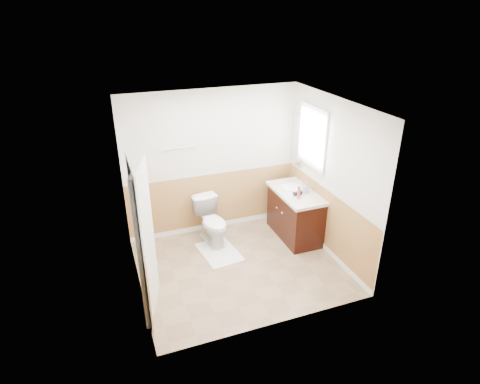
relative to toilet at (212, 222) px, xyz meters
name	(u,v)px	position (x,y,z in m)	size (l,w,h in m)	color
floor	(240,266)	(0.18, -0.83, -0.39)	(3.00, 3.00, 0.00)	#8C7051
ceiling	(240,106)	(0.18, -0.83, 2.11)	(3.00, 3.00, 0.00)	white
wall_back	(213,163)	(0.18, 0.47, 0.86)	(3.00, 3.00, 0.00)	silver
wall_front	(279,240)	(0.18, -2.13, 0.86)	(3.00, 3.00, 0.00)	silver
wall_left	(131,211)	(-1.32, -0.83, 0.86)	(3.00, 3.00, 0.00)	silver
wall_right	(331,179)	(1.68, -0.83, 0.86)	(3.00, 3.00, 0.00)	silver
wainscot_back	(214,203)	(0.18, 0.46, 0.11)	(3.00, 3.00, 0.00)	#AB7544
wainscot_front	(276,292)	(0.18, -2.12, 0.11)	(3.00, 3.00, 0.00)	#AB7544
wainscot_left	(138,259)	(-1.31, -0.83, 0.11)	(2.60, 2.60, 0.00)	#AB7544
wainscot_right	(326,222)	(1.67, -0.83, 0.11)	(2.60, 2.60, 0.00)	#AB7544
toilet	(212,222)	(0.00, 0.00, 0.00)	(0.43, 0.76, 0.77)	white
bath_mat	(219,252)	(0.00, -0.36, -0.38)	(0.55, 0.80, 0.02)	white
vanity_cabinet	(295,215)	(1.39, -0.30, 0.01)	(0.55, 1.10, 0.80)	black
vanity_knob_left	(282,213)	(1.09, -0.40, 0.16)	(0.03, 0.03, 0.03)	silver
vanity_knob_right	(277,208)	(1.09, -0.20, 0.16)	(0.03, 0.03, 0.03)	silver
countertop	(296,193)	(1.38, -0.30, 0.44)	(0.60, 1.15, 0.05)	beige
sink_basin	(292,187)	(1.39, -0.15, 0.47)	(0.36, 0.36, 0.02)	white
faucet	(302,183)	(1.57, -0.15, 0.53)	(0.02, 0.02, 0.14)	silver
lotion_bottle	(299,193)	(1.29, -0.55, 0.57)	(0.05, 0.05, 0.22)	#C43254
soap_dispenser	(306,187)	(1.51, -0.39, 0.56)	(0.09, 0.09, 0.19)	#8F95A1
hair_dryer_body	(298,193)	(1.34, -0.43, 0.50)	(0.07, 0.07, 0.14)	black
hair_dryer_handle	(296,195)	(1.31, -0.42, 0.47)	(0.03, 0.03, 0.07)	black
mirror_panel	(297,140)	(1.66, 0.27, 1.16)	(0.02, 0.35, 0.90)	silver
window_frame	(313,137)	(1.65, -0.24, 1.36)	(0.04, 0.80, 1.00)	white
window_glass	(313,137)	(1.67, -0.24, 1.36)	(0.01, 0.70, 0.90)	white
door	(146,242)	(-1.22, -1.28, 0.63)	(0.05, 0.80, 2.04)	white
door_frame	(140,243)	(-1.30, -1.28, 0.64)	(0.02, 0.92, 2.10)	white
door_knob	(147,233)	(-1.16, -0.95, 0.56)	(0.06, 0.06, 0.06)	silver
towel_bar	(180,148)	(-0.37, 0.42, 1.21)	(0.02, 0.02, 0.62)	silver
tp_holder_bar	(209,195)	(0.08, 0.40, 0.31)	(0.02, 0.02, 0.14)	silver
tp_roll	(209,195)	(0.08, 0.40, 0.31)	(0.11, 0.11, 0.10)	white
tp_sheet	(210,200)	(0.08, 0.40, 0.20)	(0.10, 0.01, 0.16)	white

